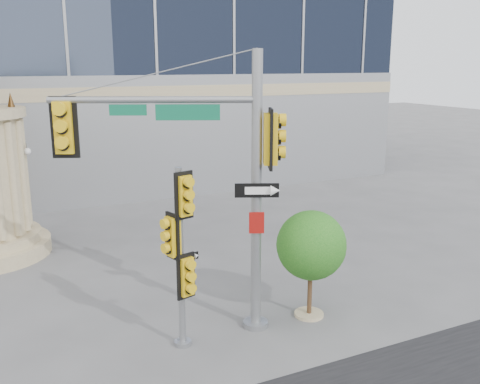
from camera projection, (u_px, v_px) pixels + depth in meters
name	position (u px, v px, depth m)	size (l,w,h in m)	color
ground	(257.00, 331.00, 13.39)	(120.00, 120.00, 0.00)	#545456
main_signal_pole	(204.00, 162.00, 12.63)	(4.98, 2.62, 6.87)	slate
secondary_signal_pole	(181.00, 246.00, 12.06)	(0.80, 0.57, 4.31)	slate
street_tree	(312.00, 248.00, 13.81)	(1.85, 1.81, 2.88)	tan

